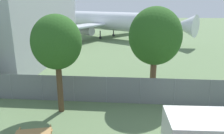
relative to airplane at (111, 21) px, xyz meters
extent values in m
cylinder|color=slate|center=(-4.88, -33.06, -2.62)|extent=(0.07, 0.07, 2.09)
cylinder|color=slate|center=(-2.34, -33.06, -2.62)|extent=(0.07, 0.07, 2.09)
cylinder|color=slate|center=(0.21, -33.06, -2.62)|extent=(0.07, 0.07, 2.09)
cylinder|color=slate|center=(2.75, -33.06, -2.62)|extent=(0.07, 0.07, 2.09)
cylinder|color=slate|center=(5.30, -33.06, -2.62)|extent=(0.07, 0.07, 2.09)
cylinder|color=slate|center=(7.84, -33.06, -2.62)|extent=(0.07, 0.07, 2.09)
cylinder|color=slate|center=(10.39, -33.06, -2.62)|extent=(0.07, 0.07, 2.09)
cube|color=slate|center=(2.75, -33.06, -2.62)|extent=(56.00, 0.01, 2.09)
cylinder|color=silver|center=(0.35, -0.23, 0.05)|extent=(25.74, 18.83, 3.90)
cone|color=silver|center=(13.77, -9.09, 0.05)|extent=(5.41, 5.41, 3.90)
cone|color=silver|center=(-13.48, 8.90, 0.05)|extent=(6.01, 5.62, 3.51)
cube|color=silver|center=(3.75, 7.49, -0.54)|extent=(11.38, 12.16, 0.30)
cylinder|color=#939399|center=(2.40, 6.09, -1.57)|extent=(3.90, 3.40, 1.76)
cube|color=silver|center=(-5.41, -6.39, -0.54)|extent=(9.04, 13.19, 0.30)
cylinder|color=#939399|center=(-4.65, -4.60, -1.57)|extent=(3.90, 3.40, 1.76)
cube|color=silver|center=(-10.47, 6.91, 0.44)|extent=(7.34, 8.89, 0.20)
cylinder|color=#2D2D33|center=(8.01, -5.29, -2.79)|extent=(0.24, 0.24, 1.76)
cylinder|color=#2D2D33|center=(8.01, -5.29, -3.39)|extent=(0.63, 0.56, 0.56)
cylinder|color=#2D2D33|center=(0.46, 2.50, -2.79)|extent=(0.24, 0.24, 1.76)
cylinder|color=#2D2D33|center=(0.46, 2.50, -3.39)|extent=(0.63, 0.56, 0.56)
cylinder|color=#2D2D33|center=(-2.12, -1.41, -2.79)|extent=(0.24, 0.24, 1.76)
cylinder|color=#2D2D33|center=(-2.12, -1.41, -3.39)|extent=(0.63, 0.56, 0.56)
cube|color=#A37A47|center=(-0.58, -38.65, -2.93)|extent=(1.99, 1.18, 0.04)
cube|color=#A37A47|center=(-0.72, -38.11, -3.23)|extent=(1.88, 0.72, 0.04)
cylinder|color=#4C3823|center=(-0.31, -34.72, -1.89)|extent=(0.40, 0.40, 3.56)
ellipsoid|color=#28561E|center=(-0.31, -34.72, 1.30)|extent=(3.29, 3.29, 3.62)
cylinder|color=brown|center=(6.44, -30.93, -2.12)|extent=(0.51, 0.51, 3.10)
ellipsoid|color=#28561E|center=(6.44, -30.93, 1.23)|extent=(4.22, 4.22, 4.64)
camera|label=1|loc=(4.50, -48.48, 3.70)|focal=35.00mm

